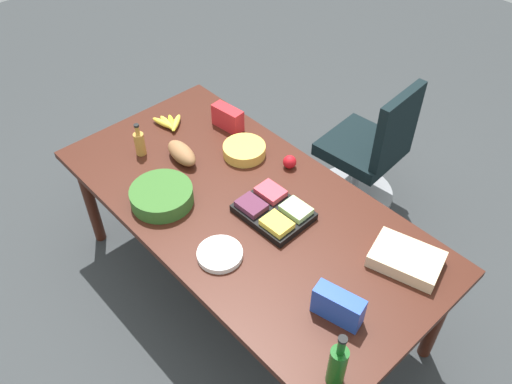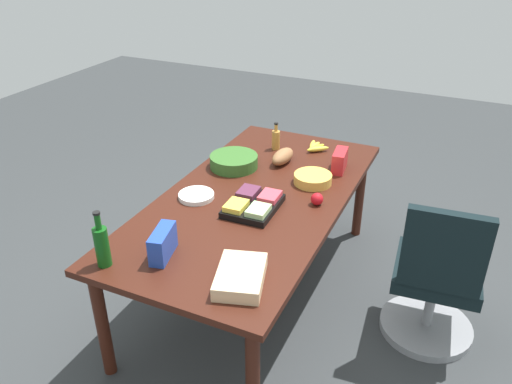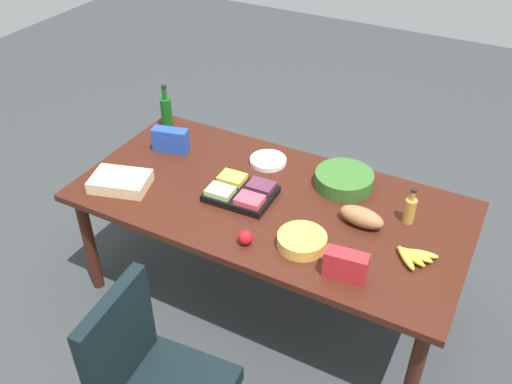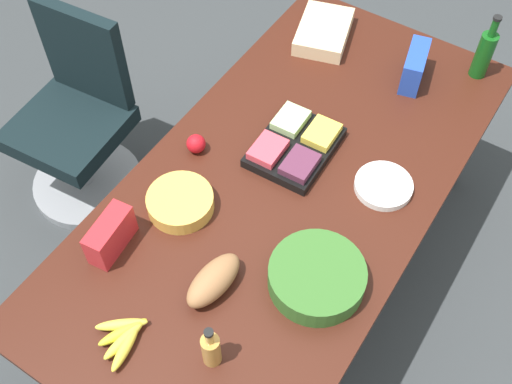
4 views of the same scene
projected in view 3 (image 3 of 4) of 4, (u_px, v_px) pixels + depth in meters
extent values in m
plane|color=#343739|center=(268.00, 293.00, 3.50)|extent=(10.00, 10.00, 0.00)
cube|color=#3C180F|center=(270.00, 202.00, 3.07)|extent=(2.16, 1.07, 0.04)
cylinder|color=#3C180F|center=(89.00, 243.00, 3.35)|extent=(0.07, 0.07, 0.70)
cylinder|color=#3C180F|center=(413.00, 376.00, 2.60)|extent=(0.07, 0.07, 0.70)
cylinder|color=#3C180F|center=(174.00, 170.00, 3.98)|extent=(0.07, 0.07, 0.70)
cylinder|color=#3C180F|center=(454.00, 260.00, 3.23)|extent=(0.07, 0.07, 0.70)
cube|color=black|center=(118.00, 339.00, 2.29)|extent=(0.10, 0.44, 0.48)
cylinder|color=#BD8739|center=(410.00, 211.00, 2.86)|extent=(0.07, 0.07, 0.14)
cylinder|color=#BD8739|center=(413.00, 196.00, 2.80)|extent=(0.03, 0.03, 0.05)
cylinder|color=black|center=(414.00, 190.00, 2.78)|extent=(0.04, 0.04, 0.01)
cylinder|color=white|center=(268.00, 161.00, 3.34)|extent=(0.23, 0.23, 0.03)
cube|color=black|center=(241.00, 194.00, 3.06)|extent=(0.37, 0.29, 0.04)
cube|color=#ADD78C|center=(220.00, 191.00, 3.02)|extent=(0.15, 0.12, 0.03)
cube|color=#E14351|center=(250.00, 200.00, 2.96)|extent=(0.15, 0.12, 0.03)
cube|color=yellow|center=(232.00, 178.00, 3.12)|extent=(0.15, 0.12, 0.03)
cube|color=#58283F|center=(261.00, 186.00, 3.06)|extent=(0.15, 0.12, 0.03)
cube|color=#2346B1|center=(171.00, 140.00, 3.42)|extent=(0.23, 0.13, 0.15)
cylinder|color=#125015|center=(167.00, 114.00, 3.63)|extent=(0.07, 0.07, 0.21)
cylinder|color=#125015|center=(164.00, 93.00, 3.54)|extent=(0.03, 0.03, 0.08)
cylinder|color=black|center=(164.00, 86.00, 3.52)|extent=(0.04, 0.04, 0.01)
ellipsoid|color=#96653E|center=(362.00, 217.00, 2.85)|extent=(0.25, 0.13, 0.10)
cylinder|color=#336326|center=(344.00, 180.00, 3.13)|extent=(0.36, 0.36, 0.09)
cube|color=beige|center=(120.00, 182.00, 3.13)|extent=(0.37, 0.30, 0.07)
sphere|color=red|center=(245.00, 237.00, 2.74)|extent=(0.08, 0.08, 0.08)
ellipsoid|color=yellow|center=(406.00, 258.00, 2.64)|extent=(0.14, 0.15, 0.04)
ellipsoid|color=yellow|center=(411.00, 256.00, 2.65)|extent=(0.17, 0.11, 0.04)
ellipsoid|color=yellow|center=(416.00, 255.00, 2.65)|extent=(0.17, 0.06, 0.04)
ellipsoid|color=yellow|center=(420.00, 254.00, 2.66)|extent=(0.17, 0.07, 0.04)
cube|color=red|center=(346.00, 265.00, 2.53)|extent=(0.21, 0.10, 0.14)
cylinder|color=gold|center=(302.00, 241.00, 2.73)|extent=(0.28, 0.28, 0.06)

